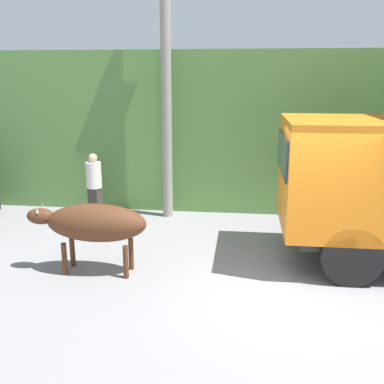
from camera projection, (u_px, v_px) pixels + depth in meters
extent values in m
plane|color=gray|center=(289.00, 287.00, 7.29)|extent=(60.00, 60.00, 0.00)
cube|color=#568442|center=(272.00, 123.00, 13.35)|extent=(32.00, 5.68, 3.93)
cube|color=#C6B793|center=(128.00, 140.00, 12.59)|extent=(5.70, 2.40, 3.15)
cube|color=#4C4742|center=(126.00, 80.00, 12.17)|extent=(6.00, 2.70, 0.16)
cube|color=orange|center=(339.00, 174.00, 7.94)|extent=(1.97, 2.21, 1.93)
cube|color=#232D38|center=(283.00, 153.00, 7.97)|extent=(0.04, 1.88, 0.68)
cylinder|color=black|center=(350.00, 253.00, 7.39)|extent=(1.01, 0.49, 1.01)
ellipsoid|color=#512D19|center=(96.00, 223.00, 7.65)|extent=(1.74, 0.66, 0.66)
ellipsoid|color=#512D19|center=(41.00, 216.00, 7.74)|extent=(0.49, 0.29, 0.29)
cone|color=#B7AD93|center=(37.00, 210.00, 7.60)|extent=(0.06, 0.06, 0.11)
cone|color=#B7AD93|center=(43.00, 206.00, 7.81)|extent=(0.06, 0.06, 0.11)
cylinder|color=#512D19|center=(65.00, 259.00, 7.69)|extent=(0.09, 0.09, 0.57)
cylinder|color=#512D19|center=(72.00, 251.00, 8.04)|extent=(0.09, 0.09, 0.57)
cylinder|color=#512D19|center=(126.00, 262.00, 7.57)|extent=(0.09, 0.09, 0.57)
cylinder|color=#512D19|center=(131.00, 254.00, 7.92)|extent=(0.09, 0.09, 0.57)
cube|color=#38332D|center=(95.00, 202.00, 10.90)|extent=(0.36, 0.31, 0.72)
cylinder|color=silver|center=(94.00, 175.00, 10.73)|extent=(0.48, 0.48, 0.62)
sphere|color=#DBB28E|center=(93.00, 158.00, 10.62)|extent=(0.21, 0.21, 0.21)
cylinder|color=gray|center=(166.00, 78.00, 10.20)|extent=(0.24, 0.24, 6.57)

